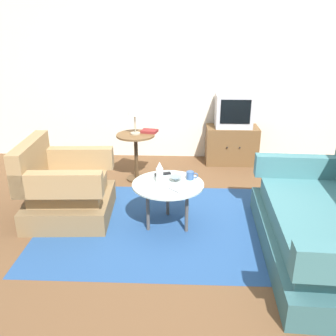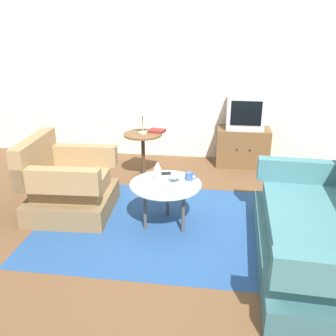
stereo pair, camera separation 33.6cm
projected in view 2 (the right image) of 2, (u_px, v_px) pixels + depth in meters
name	position (u px, v px, depth m)	size (l,w,h in m)	color
ground_plane	(177.00, 235.00, 3.63)	(16.00, 16.00, 0.00)	brown
back_wall	(196.00, 71.00, 5.37)	(9.00, 0.12, 2.70)	beige
area_rug	(166.00, 224.00, 3.81)	(2.69, 1.89, 0.00)	navy
armchair	(67.00, 187.00, 3.98)	(0.92, 0.93, 0.86)	brown
couch	(327.00, 236.00, 3.06)	(1.08, 1.94, 0.95)	#325C60
coffee_table	(166.00, 188.00, 3.65)	(0.73, 0.73, 0.48)	#B2C6C1
side_table	(143.00, 146.00, 4.81)	(0.51, 0.51, 0.64)	brown
tv_stand	(242.00, 147.00, 5.38)	(0.77, 0.45, 0.57)	brown
television	(245.00, 112.00, 5.19)	(0.53, 0.39, 0.48)	#B7B7BC
table_lamp	(142.00, 109.00, 4.64)	(0.18, 0.18, 0.42)	#9E937A
vase	(158.00, 172.00, 3.63)	(0.07, 0.07, 0.22)	white
mug	(189.00, 176.00, 3.71)	(0.12, 0.08, 0.08)	#335184
bowl	(174.00, 179.00, 3.68)	(0.13, 0.13, 0.05)	slate
tv_remote_dark	(163.00, 174.00, 3.86)	(0.18, 0.10, 0.02)	black
tv_remote_silver	(171.00, 190.00, 3.46)	(0.15, 0.15, 0.02)	#B2B2B7
book	(157.00, 131.00, 4.81)	(0.24, 0.20, 0.03)	maroon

